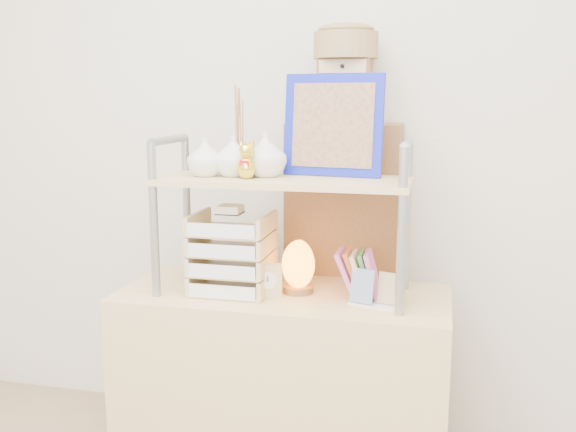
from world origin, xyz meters
name	(u,v)px	position (x,y,z in m)	size (l,w,h in m)	color
desk	(283,388)	(0.00, 1.20, 0.38)	(1.20, 0.50, 0.75)	tan
cabinet	(343,287)	(0.16, 1.57, 0.68)	(0.45, 0.24, 1.35)	brown
hutch	(276,173)	(-0.03, 1.21, 1.19)	(0.90, 0.34, 0.79)	gray
letter_tray	(231,258)	(-0.18, 1.16, 0.88)	(0.27, 0.25, 0.32)	tan
salt_lamp	(298,266)	(0.05, 1.21, 0.85)	(0.13, 0.12, 0.20)	brown
desk_clock	(269,281)	(-0.03, 1.13, 0.81)	(0.09, 0.06, 0.12)	tan
postcard_stand	(375,296)	(0.34, 1.12, 0.79)	(0.18, 0.10, 0.13)	white
drawer_chest	(345,92)	(0.16, 1.55, 1.48)	(0.20, 0.16, 0.25)	brown
woven_basket	(346,46)	(0.16, 1.55, 1.65)	(0.25, 0.25, 0.10)	olive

